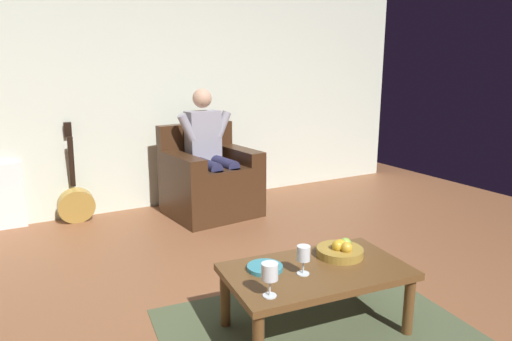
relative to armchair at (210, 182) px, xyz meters
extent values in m
cube|color=silver|center=(0.38, -0.57, 1.06)|extent=(6.38, 0.06, 2.80)
cube|color=#475236|center=(0.32, 2.28, -0.33)|extent=(1.84, 1.36, 0.01)
cube|color=#3D2514|center=(0.00, 0.03, -0.12)|extent=(0.91, 0.84, 0.42)
cube|color=#3D2514|center=(-0.01, 0.09, 0.14)|extent=(0.55, 0.69, 0.10)
cube|color=#3D2514|center=(-0.33, 0.00, 0.21)|extent=(0.25, 0.78, 0.24)
cube|color=#3D2514|center=(0.33, 0.07, 0.21)|extent=(0.25, 0.78, 0.24)
cube|color=#3D2514|center=(0.03, -0.29, 0.33)|extent=(0.84, 0.20, 0.49)
cube|color=#9693A1|center=(0.01, -0.12, 0.45)|extent=(0.36, 0.21, 0.53)
sphere|color=tan|center=(0.01, -0.12, 0.85)|extent=(0.20, 0.20, 0.20)
cylinder|color=#29294C|center=(-0.11, 0.10, 0.20)|extent=(0.17, 0.46, 0.13)
cylinder|color=#29294C|center=(-0.13, 0.32, -0.07)|extent=(0.13, 0.13, 0.52)
cylinder|color=#9693A1|center=(-0.19, -0.09, 0.57)|extent=(0.21, 0.11, 0.29)
cylinder|color=#29294C|center=(0.08, 0.12, 0.20)|extent=(0.17, 0.46, 0.13)
cylinder|color=#29294C|center=(0.06, 0.34, -0.07)|extent=(0.13, 0.13, 0.52)
cylinder|color=#9693A1|center=(0.21, -0.05, 0.57)|extent=(0.21, 0.11, 0.29)
cube|color=brown|center=(0.32, 2.28, 0.03)|extent=(1.08, 0.69, 0.04)
cylinder|color=brown|center=(-0.12, 2.57, -0.16)|extent=(0.06, 0.06, 0.34)
cylinder|color=brown|center=(-0.17, 2.08, -0.16)|extent=(0.06, 0.06, 0.34)
cylinder|color=brown|center=(0.76, 1.99, -0.16)|extent=(0.06, 0.06, 0.34)
cylinder|color=#AF893B|center=(1.26, -0.36, -0.16)|extent=(0.35, 0.16, 0.36)
cylinder|color=black|center=(1.26, -0.31, -0.14)|extent=(0.10, 0.02, 0.10)
cube|color=black|center=(1.26, -0.44, 0.26)|extent=(0.05, 0.13, 0.51)
cube|color=black|center=(1.26, -0.50, 0.57)|extent=(0.07, 0.06, 0.14)
cylinder|color=silver|center=(0.43, 2.30, 0.05)|extent=(0.07, 0.07, 0.01)
cylinder|color=silver|center=(0.43, 2.30, 0.09)|extent=(0.01, 0.01, 0.08)
cylinder|color=silver|center=(0.43, 2.30, 0.17)|extent=(0.07, 0.07, 0.08)
cylinder|color=#590C19|center=(0.43, 2.30, 0.15)|extent=(0.07, 0.07, 0.03)
cylinder|color=silver|center=(0.72, 2.43, 0.05)|extent=(0.07, 0.07, 0.01)
cylinder|color=silver|center=(0.72, 2.43, 0.10)|extent=(0.01, 0.01, 0.09)
cylinder|color=silver|center=(0.72, 2.43, 0.18)|extent=(0.09, 0.09, 0.08)
cylinder|color=#590C19|center=(0.72, 2.43, 0.16)|extent=(0.07, 0.07, 0.03)
cylinder|color=olive|center=(0.10, 2.21, 0.07)|extent=(0.28, 0.28, 0.05)
sphere|color=gold|center=(0.12, 2.21, 0.12)|extent=(0.07, 0.07, 0.07)
sphere|color=gold|center=(0.09, 2.26, 0.12)|extent=(0.07, 0.07, 0.07)
sphere|color=#86B23F|center=(0.05, 2.20, 0.12)|extent=(0.07, 0.07, 0.07)
sphere|color=gold|center=(0.10, 2.21, 0.12)|extent=(0.07, 0.07, 0.07)
cylinder|color=teal|center=(0.58, 2.15, 0.06)|extent=(0.20, 0.20, 0.02)
camera|label=1|loc=(1.77, 4.21, 1.17)|focal=32.03mm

